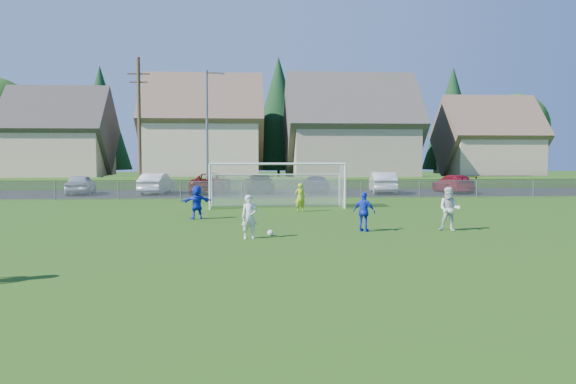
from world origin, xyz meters
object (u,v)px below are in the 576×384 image
(car_e, at_px, (315,184))
(car_d, at_px, (260,184))
(soccer_ball, at_px, (270,233))
(player_blue_b, at_px, (197,202))
(car_a, at_px, (81,184))
(car_b, at_px, (157,184))
(car_c, at_px, (211,183))
(car_f, at_px, (383,183))
(soccer_goal, at_px, (277,178))
(player_white_b, at_px, (449,209))
(goalkeeper, at_px, (300,197))
(player_white_a, at_px, (249,217))
(car_g, at_px, (453,184))
(player_blue_a, at_px, (364,212))

(car_e, bearing_deg, car_d, -7.99)
(soccer_ball, relative_size, player_blue_b, 0.14)
(car_a, relative_size, car_b, 0.92)
(car_b, bearing_deg, car_c, -173.19)
(car_f, relative_size, soccer_goal, 0.66)
(player_white_b, relative_size, car_d, 0.34)
(player_white_b, height_order, car_b, player_white_b)
(player_white_b, relative_size, goalkeeper, 1.16)
(car_c, height_order, car_d, car_c)
(player_white_a, xyz_separation_m, goalkeeper, (2.68, 9.07, -0.04))
(soccer_goal, bearing_deg, car_e, 72.19)
(soccer_ball, bearing_deg, car_b, 108.74)
(soccer_ball, height_order, soccer_goal, soccer_goal)
(player_blue_b, relative_size, car_g, 0.32)
(player_white_a, bearing_deg, car_d, 75.16)
(car_b, relative_size, car_d, 0.94)
(car_d, distance_m, car_g, 14.82)
(car_f, bearing_deg, soccer_ball, 74.06)
(car_c, distance_m, car_g, 18.46)
(car_a, bearing_deg, car_e, 174.14)
(soccer_goal, bearing_deg, car_f, 50.89)
(goalkeeper, relative_size, car_e, 0.36)
(player_white_a, distance_m, car_e, 23.15)
(soccer_ball, xyz_separation_m, car_c, (-3.47, 22.09, 0.66))
(player_white_b, height_order, car_a, player_white_b)
(car_c, bearing_deg, car_g, -176.70)
(player_white_a, height_order, car_c, player_white_a)
(car_a, distance_m, car_e, 17.38)
(car_d, height_order, car_f, car_f)
(player_blue_a, relative_size, car_c, 0.27)
(car_c, height_order, car_f, car_f)
(player_white_b, bearing_deg, goalkeeper, 149.95)
(soccer_ball, height_order, car_f, car_f)
(car_d, bearing_deg, soccer_goal, 92.11)
(player_blue_a, height_order, player_blue_b, player_blue_b)
(soccer_goal, bearing_deg, car_g, 37.07)
(car_a, xyz_separation_m, car_e, (17.38, -0.00, -0.03))
(player_white_a, distance_m, car_f, 24.39)
(player_blue_a, height_order, car_e, player_blue_a)
(player_white_b, bearing_deg, car_b, 150.80)
(soccer_ball, xyz_separation_m, car_f, (9.49, 21.51, 0.69))
(car_d, distance_m, car_e, 4.24)
(player_white_a, xyz_separation_m, soccer_goal, (1.63, 11.52, 0.86))
(player_white_a, height_order, player_blue_b, player_blue_b)
(player_blue_b, distance_m, car_g, 24.21)
(player_blue_a, distance_m, car_a, 26.83)
(player_white_b, relative_size, car_g, 0.36)
(car_f, bearing_deg, car_d, 2.86)
(car_a, bearing_deg, car_b, 175.53)
(goalkeeper, height_order, car_d, goalkeeper)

